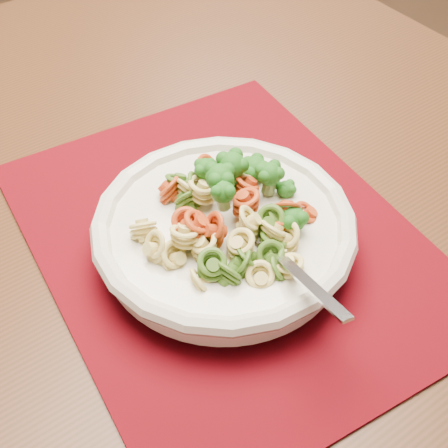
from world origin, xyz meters
The scene contains 5 objects.
dining_table centered at (0.36, -0.39, 0.63)m, with size 1.48×1.23×0.74m.
placemat centered at (0.33, -0.50, 0.74)m, with size 0.48×0.37×0.00m, color #570307.
pasta_bowl centered at (0.34, -0.52, 0.77)m, with size 0.27×0.27×0.05m.
pasta_broccoli_heap centered at (0.34, -0.52, 0.79)m, with size 0.23×0.23×0.06m, color #F0D876, non-canonical shape.
fork centered at (0.40, -0.52, 0.79)m, with size 0.19×0.02×0.01m, color silver, non-canonical shape.
Camera 1 is at (0.58, -0.88, 1.23)m, focal length 50.00 mm.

